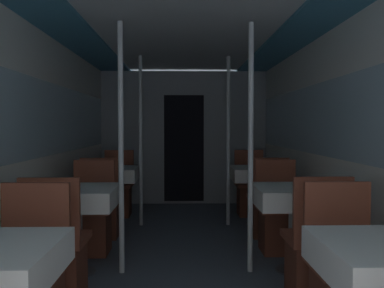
% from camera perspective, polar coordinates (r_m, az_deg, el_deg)
% --- Properties ---
extents(wall_left, '(0.05, 8.20, 2.14)m').
position_cam_1_polar(wall_left, '(4.09, -20.15, 0.16)').
color(wall_left, silver).
rests_on(wall_left, ground_plane).
extents(wall_right, '(0.05, 8.20, 2.14)m').
position_cam_1_polar(wall_right, '(4.11, 18.35, 0.20)').
color(wall_right, silver).
rests_on(wall_right, ground_plane).
extents(ceiling_panel, '(2.71, 8.20, 0.07)m').
position_cam_1_polar(ceiling_panel, '(3.97, -0.85, 15.82)').
color(ceiling_panel, silver).
rests_on(ceiling_panel, wall_left).
extents(bulkhead_far, '(2.65, 0.09, 2.14)m').
position_cam_1_polar(bulkhead_far, '(6.93, -1.09, 0.81)').
color(bulkhead_far, gray).
rests_on(bulkhead_far, ground_plane).
extents(dining_table_left_1, '(0.68, 0.68, 0.74)m').
position_cam_1_polar(dining_table_left_1, '(3.80, -15.15, -7.23)').
color(dining_table_left_1, '#4C4C51').
rests_on(dining_table_left_1, ground_plane).
extents(chair_left_near_1, '(0.41, 0.41, 0.91)m').
position_cam_1_polar(chair_left_near_1, '(3.33, -17.55, -14.65)').
color(chair_left_near_1, brown).
rests_on(chair_left_near_1, ground_plane).
extents(chair_left_far_1, '(0.41, 0.41, 0.91)m').
position_cam_1_polar(chair_left_far_1, '(4.43, -13.28, -10.32)').
color(chair_left_far_1, brown).
rests_on(chair_left_far_1, ground_plane).
extents(support_pole_left_1, '(0.05, 0.05, 2.14)m').
position_cam_1_polar(support_pole_left_1, '(3.68, -9.45, -0.59)').
color(support_pole_left_1, silver).
rests_on(support_pole_left_1, ground_plane).
extents(dining_table_left_2, '(0.68, 0.68, 0.74)m').
position_cam_1_polar(dining_table_left_2, '(5.51, -10.80, -4.20)').
color(dining_table_left_2, '#4C4C51').
rests_on(dining_table_left_2, ground_plane).
extents(chair_left_near_2, '(0.41, 0.41, 0.91)m').
position_cam_1_polar(chair_left_near_2, '(4.99, -11.87, -8.85)').
color(chair_left_near_2, brown).
rests_on(chair_left_near_2, ground_plane).
extents(chair_left_far_2, '(0.41, 0.41, 0.91)m').
position_cam_1_polar(chair_left_far_2, '(6.12, -9.87, -6.73)').
color(chair_left_far_2, brown).
rests_on(chair_left_far_2, ground_plane).
extents(support_pole_left_2, '(0.05, 0.05, 2.14)m').
position_cam_1_polar(support_pole_left_2, '(5.42, -6.85, 0.39)').
color(support_pole_left_2, silver).
rests_on(support_pole_left_2, ground_plane).
extents(dining_table_right_1, '(0.68, 0.68, 0.74)m').
position_cam_1_polar(dining_table_right_1, '(3.82, 13.48, -7.16)').
color(dining_table_right_1, '#4C4C51').
rests_on(dining_table_right_1, ground_plane).
extents(chair_right_near_1, '(0.41, 0.41, 0.91)m').
position_cam_1_polar(chair_right_near_1, '(3.35, 16.07, -14.52)').
color(chair_right_near_1, brown).
rests_on(chair_right_near_1, ground_plane).
extents(chair_right_far_1, '(0.41, 0.41, 0.91)m').
position_cam_1_polar(chair_right_far_1, '(4.44, 11.47, -10.25)').
color(chair_right_far_1, brown).
rests_on(chair_right_far_1, ground_plane).
extents(support_pole_right_1, '(0.05, 0.05, 2.14)m').
position_cam_1_polar(support_pole_right_1, '(3.69, 7.82, -0.57)').
color(support_pole_right_1, silver).
rests_on(support_pole_right_1, ground_plane).
extents(dining_table_right_2, '(0.68, 0.68, 0.74)m').
position_cam_1_polar(dining_table_right_2, '(5.52, 8.78, -4.17)').
color(dining_table_right_2, '#4C4C51').
rests_on(dining_table_right_2, ground_plane).
extents(chair_right_near_2, '(0.41, 0.41, 0.91)m').
position_cam_1_polar(chair_right_near_2, '(5.00, 9.95, -8.80)').
color(chair_right_near_2, brown).
rests_on(chair_right_near_2, ground_plane).
extents(chair_right_far_2, '(0.41, 0.41, 0.91)m').
position_cam_1_polar(chair_right_far_2, '(6.14, 7.79, -6.70)').
color(chair_right_far_2, brown).
rests_on(chair_right_far_2, ground_plane).
extents(support_pole_right_2, '(0.05, 0.05, 2.14)m').
position_cam_1_polar(support_pole_right_2, '(5.43, 4.85, 0.40)').
color(support_pole_right_2, silver).
rests_on(support_pole_right_2, ground_plane).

